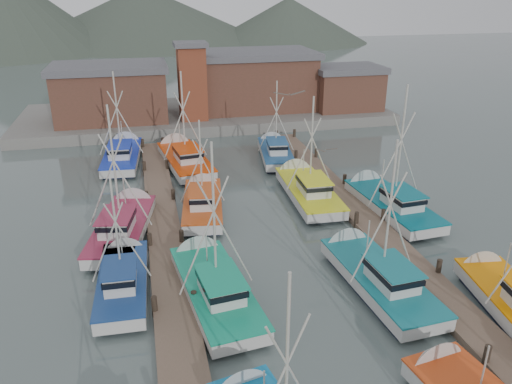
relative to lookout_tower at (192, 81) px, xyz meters
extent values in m
plane|color=#495856|center=(2.00, -33.00, -5.55)|extent=(260.00, 260.00, 0.00)
cube|color=brown|center=(-5.00, -29.00, -5.35)|extent=(2.20, 46.00, 0.40)
cylinder|color=black|center=(-6.00, -35.00, -5.10)|extent=(0.30, 0.30, 1.50)
cylinder|color=black|center=(-6.00, -28.00, -5.10)|extent=(0.30, 0.30, 1.50)
cylinder|color=black|center=(-6.00, -21.00, -5.10)|extent=(0.30, 0.30, 1.50)
cylinder|color=black|center=(-6.00, -14.00, -5.10)|extent=(0.30, 0.30, 1.50)
cylinder|color=black|center=(-6.00, -7.00, -5.10)|extent=(0.30, 0.30, 1.50)
cylinder|color=black|center=(-4.00, -35.00, -5.10)|extent=(0.30, 0.30, 1.50)
cylinder|color=black|center=(-4.00, -28.00, -5.10)|extent=(0.30, 0.30, 1.50)
cylinder|color=black|center=(-4.00, -21.00, -5.10)|extent=(0.30, 0.30, 1.50)
cylinder|color=black|center=(-4.00, -14.00, -5.10)|extent=(0.30, 0.30, 1.50)
cylinder|color=black|center=(-4.00, -7.00, -5.10)|extent=(0.30, 0.30, 1.50)
cube|color=brown|center=(9.00, -29.00, -5.35)|extent=(2.20, 46.00, 0.40)
cylinder|color=black|center=(8.00, -42.00, -5.10)|extent=(0.30, 0.30, 1.50)
cylinder|color=black|center=(8.00, -35.00, -5.10)|extent=(0.30, 0.30, 1.50)
cylinder|color=black|center=(8.00, -28.00, -5.10)|extent=(0.30, 0.30, 1.50)
cylinder|color=black|center=(8.00, -21.00, -5.10)|extent=(0.30, 0.30, 1.50)
cylinder|color=black|center=(8.00, -14.00, -5.10)|extent=(0.30, 0.30, 1.50)
cylinder|color=black|center=(8.00, -7.00, -5.10)|extent=(0.30, 0.30, 1.50)
cylinder|color=black|center=(10.00, -35.00, -5.10)|extent=(0.30, 0.30, 1.50)
cylinder|color=black|center=(10.00, -28.00, -5.10)|extent=(0.30, 0.30, 1.50)
cylinder|color=black|center=(10.00, -21.00, -5.10)|extent=(0.30, 0.30, 1.50)
cylinder|color=black|center=(10.00, -14.00, -5.10)|extent=(0.30, 0.30, 1.50)
cylinder|color=black|center=(10.00, -7.00, -5.10)|extent=(0.30, 0.30, 1.50)
cube|color=slate|center=(2.00, 4.00, -4.95)|extent=(44.00, 16.00, 1.20)
cube|color=brown|center=(-9.00, 2.00, -1.60)|extent=(12.00, 8.00, 5.50)
cube|color=#58585D|center=(-9.00, 2.00, 1.50)|extent=(12.72, 8.48, 0.70)
cube|color=brown|center=(8.00, 4.00, -1.25)|extent=(14.00, 9.00, 6.20)
cube|color=#58585D|center=(8.00, 4.00, 2.20)|extent=(14.84, 9.54, 0.70)
cube|color=brown|center=(19.00, 1.00, -2.10)|extent=(8.00, 6.00, 4.50)
cube|color=#58585D|center=(19.00, 1.00, 0.50)|extent=(8.48, 6.36, 0.70)
cube|color=brown|center=(0.00, 0.00, -0.35)|extent=(3.00, 3.00, 8.00)
cube|color=#58585D|center=(0.00, 0.00, 3.90)|extent=(3.60, 3.60, 0.50)
cone|color=#3E483C|center=(-38.00, 82.00, -5.55)|extent=(110.00, 110.00, 42.00)
cone|color=#3E483C|center=(-3.00, 97.00, -5.55)|extent=(140.00, 140.00, 30.00)
cone|color=#3E483C|center=(37.00, 87.00, -5.55)|extent=(90.00, 90.00, 24.00)
cylinder|color=beige|center=(-2.11, -45.12, -0.88)|extent=(0.13, 0.13, 7.14)
cone|color=silver|center=(5.41, -41.59, -5.00)|extent=(2.83, 1.50, 2.70)
cylinder|color=beige|center=(5.83, -44.32, -3.25)|extent=(0.08, 0.08, 2.41)
cube|color=black|center=(-2.79, -34.44, -5.50)|extent=(3.57, 8.25, 0.70)
cube|color=silver|center=(-2.79, -34.44, -4.85)|extent=(4.06, 9.38, 0.80)
cube|color=#129770|center=(-2.79, -34.44, -4.47)|extent=(4.16, 9.48, 0.10)
cone|color=silver|center=(-3.35, -29.94, -5.00)|extent=(2.95, 1.44, 2.84)
cube|color=silver|center=(-2.65, -35.52, -3.90)|extent=(2.16, 2.93, 1.10)
cube|color=black|center=(-2.65, -35.52, -3.67)|extent=(2.31, 3.22, 0.28)
cube|color=#129770|center=(-2.65, -35.52, -3.31)|extent=(2.45, 3.41, 0.07)
cylinder|color=beige|center=(-2.77, -34.62, -0.53)|extent=(0.14, 0.14, 7.85)
cylinder|color=beige|center=(-3.34, -34.70, -1.45)|extent=(2.79, 0.44, 6.13)
cylinder|color=beige|center=(-2.19, -34.55, -1.45)|extent=(2.79, 0.44, 6.13)
cylinder|color=beige|center=(-2.99, -32.82, -3.25)|extent=(0.08, 0.08, 2.53)
cube|color=black|center=(6.13, -35.43, -5.50)|extent=(3.17, 8.10, 0.70)
cube|color=silver|center=(6.13, -35.43, -4.85)|extent=(3.60, 9.20, 0.80)
cube|color=#14747D|center=(6.13, -35.43, -4.47)|extent=(3.69, 9.30, 0.10)
cone|color=silver|center=(5.79, -30.94, -5.00)|extent=(2.89, 1.31, 2.81)
cube|color=silver|center=(6.21, -36.51, -3.90)|extent=(2.01, 2.83, 1.10)
cube|color=black|center=(6.21, -36.51, -3.67)|extent=(2.15, 3.11, 0.28)
cube|color=#14747D|center=(6.21, -36.51, -3.31)|extent=(2.28, 3.30, 0.07)
cylinder|color=beige|center=(6.14, -35.61, -0.63)|extent=(0.13, 0.13, 7.64)
cylinder|color=beige|center=(5.57, -35.65, -1.53)|extent=(2.73, 0.30, 5.97)
cylinder|color=beige|center=(6.72, -35.57, -1.53)|extent=(2.73, 0.30, 5.97)
cylinder|color=beige|center=(6.01, -33.81, -3.25)|extent=(0.08, 0.08, 2.51)
cube|color=black|center=(-7.58, -32.54, -5.50)|extent=(2.42, 6.80, 0.70)
cube|color=silver|center=(-7.58, -32.54, -4.85)|extent=(2.75, 7.73, 0.80)
cube|color=navy|center=(-7.58, -32.54, -4.47)|extent=(2.83, 7.81, 0.10)
cone|color=silver|center=(-7.44, -28.72, -5.00)|extent=(2.42, 1.18, 2.39)
cube|color=silver|center=(-7.61, -33.46, -3.90)|extent=(1.62, 2.35, 1.10)
cube|color=black|center=(-7.61, -33.46, -3.67)|extent=(1.73, 2.58, 0.28)
cube|color=navy|center=(-7.61, -33.46, -3.31)|extent=(1.83, 2.74, 0.07)
cylinder|color=beige|center=(-7.58, -32.69, -1.59)|extent=(0.12, 0.12, 5.72)
cylinder|color=beige|center=(-8.11, -32.67, -2.26)|extent=(2.06, 0.16, 4.47)
cylinder|color=beige|center=(-7.06, -32.71, -2.26)|extent=(2.06, 0.16, 4.47)
cylinder|color=beige|center=(-7.53, -31.16, -3.25)|extent=(0.07, 0.07, 2.29)
cone|color=silver|center=(12.35, -35.12, -5.00)|extent=(2.70, 1.44, 2.57)
cylinder|color=beige|center=(11.99, -37.70, -3.25)|extent=(0.08, 0.08, 2.38)
cube|color=black|center=(-2.02, -23.26, -5.50)|extent=(3.32, 7.46, 0.70)
cube|color=silver|center=(-2.02, -23.26, -4.85)|extent=(3.77, 8.48, 0.80)
cube|color=#C74B17|center=(-2.02, -23.26, -4.47)|extent=(3.86, 8.57, 0.10)
cone|color=silver|center=(-1.46, -19.21, -5.00)|extent=(2.69, 1.44, 2.56)
cube|color=silver|center=(-2.16, -24.24, -3.90)|extent=(1.98, 2.66, 1.10)
cube|color=black|center=(-2.16, -24.24, -3.67)|extent=(2.11, 2.92, 0.28)
cube|color=#C74B17|center=(-2.16, -24.24, -3.31)|extent=(2.24, 3.10, 0.07)
cylinder|color=beige|center=(-2.04, -23.42, -1.45)|extent=(0.13, 0.13, 6.00)
cylinder|color=beige|center=(-2.56, -23.35, -2.16)|extent=(2.14, 0.38, 4.69)
cylinder|color=beige|center=(-1.53, -23.50, -2.16)|extent=(2.14, 0.38, 4.69)
cylinder|color=beige|center=(-1.82, -21.80, -3.25)|extent=(0.08, 0.08, 2.28)
cube|color=black|center=(6.35, -22.65, -5.50)|extent=(2.95, 8.32, 0.70)
cube|color=silver|center=(6.35, -22.65, -4.85)|extent=(3.35, 9.46, 0.80)
cube|color=yellow|center=(6.35, -22.65, -4.47)|extent=(3.44, 9.55, 0.10)
cone|color=silver|center=(6.50, -17.97, -5.00)|extent=(2.96, 1.19, 2.93)
cube|color=silver|center=(6.31, -23.77, -3.90)|extent=(1.98, 2.87, 1.10)
cube|color=black|center=(6.31, -23.77, -3.67)|extent=(2.11, 3.15, 0.28)
cube|color=yellow|center=(6.31, -23.77, -3.31)|extent=(2.24, 3.34, 0.07)
cylinder|color=beige|center=(6.34, -22.84, -0.90)|extent=(0.13, 0.13, 7.10)
cylinder|color=beige|center=(5.74, -22.82, -1.74)|extent=(2.55, 0.18, 5.55)
cylinder|color=beige|center=(6.94, -22.86, -1.74)|extent=(2.55, 0.18, 5.55)
cylinder|color=beige|center=(6.40, -20.97, -3.25)|extent=(0.08, 0.08, 2.61)
cube|color=black|center=(-7.72, -25.90, -5.50)|extent=(4.12, 8.38, 0.70)
cube|color=silver|center=(-7.72, -25.90, -4.85)|extent=(4.69, 9.52, 0.80)
cube|color=#952241|center=(-7.72, -25.90, -4.47)|extent=(4.79, 9.63, 0.10)
cone|color=silver|center=(-6.83, -21.43, -5.00)|extent=(3.01, 1.63, 2.85)
cube|color=silver|center=(-7.93, -26.97, -3.90)|extent=(2.34, 3.04, 1.10)
cube|color=black|center=(-7.93, -26.97, -3.67)|extent=(2.51, 3.33, 0.28)
cube|color=#952241|center=(-7.93, -26.97, -3.31)|extent=(2.66, 3.54, 0.07)
cylinder|color=beige|center=(-7.76, -26.08, -0.48)|extent=(0.16, 0.16, 7.94)
cylinder|color=beige|center=(-8.37, -25.95, -1.41)|extent=(2.80, 0.65, 6.21)
cylinder|color=beige|center=(-7.14, -26.20, -1.41)|extent=(2.80, 0.65, 6.21)
cylinder|color=beige|center=(-7.40, -24.29, -3.25)|extent=(0.09, 0.09, 2.74)
cube|color=black|center=(11.49, -26.45, -5.50)|extent=(3.29, 8.31, 0.70)
cube|color=silver|center=(11.49, -26.45, -4.85)|extent=(3.74, 9.44, 0.80)
cube|color=#066472|center=(11.49, -26.45, -4.47)|extent=(3.84, 9.54, 0.10)
cone|color=silver|center=(11.13, -21.85, -5.00)|extent=(2.99, 1.32, 2.92)
cube|color=silver|center=(11.58, -27.55, -3.90)|extent=(2.09, 2.91, 1.10)
cube|color=black|center=(11.58, -27.55, -3.67)|extent=(2.23, 3.19, 0.28)
cube|color=#066472|center=(11.58, -27.55, -3.31)|extent=(2.37, 3.39, 0.07)
cylinder|color=beige|center=(11.50, -26.63, -0.24)|extent=(0.15, 0.15, 8.42)
cylinder|color=beige|center=(10.89, -26.68, -1.23)|extent=(3.00, 0.33, 6.58)
cylinder|color=beige|center=(12.12, -26.59, -1.23)|extent=(3.00, 0.33, 6.58)
cylinder|color=beige|center=(11.36, -24.79, -3.25)|extent=(0.08, 0.08, 2.70)
cube|color=black|center=(-2.30, -12.98, -5.50)|extent=(3.98, 8.95, 0.70)
cube|color=silver|center=(-2.30, -12.98, -4.85)|extent=(4.52, 10.17, 0.80)
cube|color=#D63B05|center=(-2.30, -12.98, -4.47)|extent=(4.63, 10.28, 0.10)
cone|color=silver|center=(-2.97, -8.12, -5.00)|extent=(3.19, 1.51, 3.07)
cube|color=silver|center=(-2.13, -14.15, -3.90)|extent=(2.37, 3.19, 1.10)
cube|color=black|center=(-2.13, -14.15, -3.67)|extent=(2.54, 3.50, 0.28)
cube|color=#D63B05|center=(-2.13, -14.15, -3.31)|extent=(2.69, 3.71, 0.07)
cylinder|color=beige|center=(-2.27, -13.18, -0.62)|extent=(0.15, 0.15, 7.65)
cylinder|color=beige|center=(-2.89, -13.27, -1.52)|extent=(2.73, 0.48, 5.99)
cylinder|color=beige|center=(-1.65, -13.09, -1.52)|extent=(2.73, 0.48, 5.99)
cylinder|color=beige|center=(-2.54, -11.23, -3.25)|extent=(0.09, 0.09, 2.74)
cube|color=black|center=(6.31, -12.92, -5.50)|extent=(3.32, 7.40, 0.70)
cube|color=silver|center=(6.31, -12.92, -4.85)|extent=(3.78, 8.41, 0.80)
cube|color=#1F5083|center=(6.31, -12.92, -4.47)|extent=(3.87, 8.50, 0.10)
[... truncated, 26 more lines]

